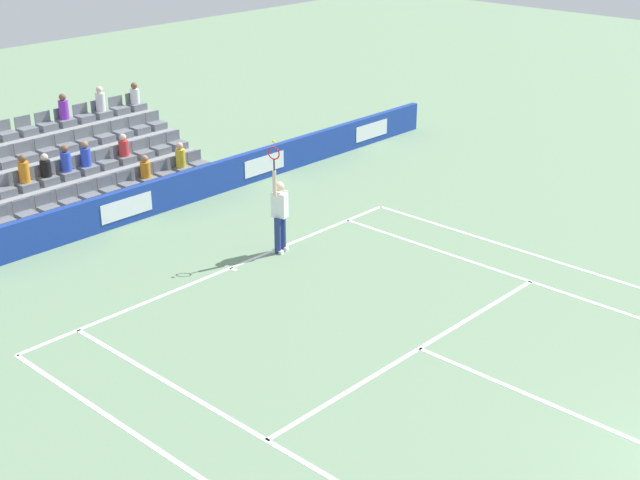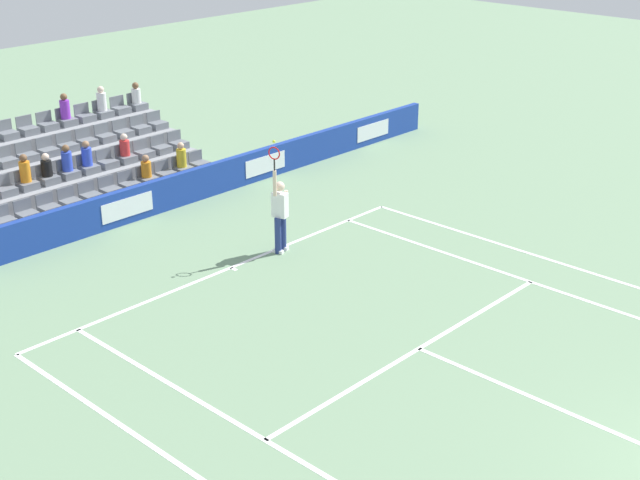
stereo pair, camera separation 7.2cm
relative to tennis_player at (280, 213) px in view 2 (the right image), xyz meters
name	(u,v)px [view 2 (the right image)]	position (x,y,z in m)	size (l,w,h in m)	color
line_baseline	(231,268)	(1.47, -0.16, -0.99)	(10.97, 0.10, 0.01)	white
line_service	(419,348)	(1.47, 5.33, -0.99)	(8.23, 0.10, 0.01)	white
line_centre_service	(567,412)	(1.47, 8.53, -0.99)	(0.10, 6.40, 0.01)	white
line_singles_sideline_left	(285,452)	(5.58, 5.78, -0.99)	(0.10, 11.89, 0.01)	white
line_singles_sideline_right	(549,288)	(-2.65, 5.78, -0.99)	(0.10, 11.89, 0.01)	white
line_doubles_sideline_right	(579,269)	(-4.02, 5.78, -0.99)	(0.10, 11.89, 0.01)	white
line_centre_mark	(234,269)	(1.47, -0.06, -0.99)	(0.10, 0.20, 0.01)	white
sponsor_barrier	(125,206)	(1.47, -4.26, -0.53)	(24.61, 0.22, 0.92)	#193899
tennis_player	(280,213)	(0.00, 0.00, 0.00)	(0.54, 0.42, 2.85)	navy
stadium_stand	(62,173)	(1.47, -7.20, -0.31)	(7.44, 3.80, 2.61)	gray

